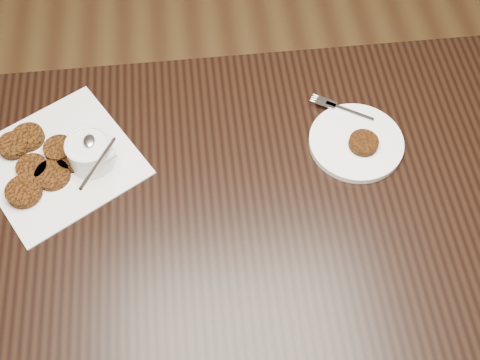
% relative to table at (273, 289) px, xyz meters
% --- Properties ---
extents(table, '(1.29, 0.83, 0.75)m').
position_rel_table_xyz_m(table, '(0.00, 0.00, 0.00)').
color(table, black).
rests_on(table, floor).
extents(napkin, '(0.38, 0.38, 0.00)m').
position_rel_table_xyz_m(napkin, '(-0.42, 0.17, 0.38)').
color(napkin, white).
rests_on(napkin, table).
extents(sauce_ramekin, '(0.14, 0.14, 0.12)m').
position_rel_table_xyz_m(sauce_ramekin, '(-0.35, 0.16, 0.44)').
color(sauce_ramekin, silver).
rests_on(sauce_ramekin, napkin).
extents(patty_cluster, '(0.23, 0.23, 0.02)m').
position_rel_table_xyz_m(patty_cluster, '(-0.45, 0.16, 0.39)').
color(patty_cluster, '#66320D').
rests_on(patty_cluster, napkin).
extents(plate_with_patty, '(0.26, 0.26, 0.03)m').
position_rel_table_xyz_m(plate_with_patty, '(0.17, 0.14, 0.39)').
color(plate_with_patty, white).
rests_on(plate_with_patty, table).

